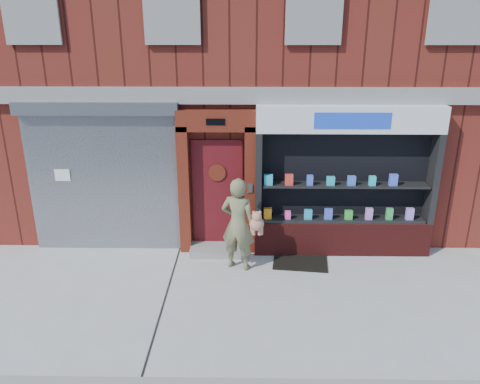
{
  "coord_description": "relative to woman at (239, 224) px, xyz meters",
  "views": [
    {
      "loc": [
        -0.17,
        -6.84,
        4.41
      ],
      "look_at": [
        -0.29,
        1.0,
        1.58
      ],
      "focal_mm": 35.0,
      "sensor_mm": 36.0,
      "label": 1
    }
  ],
  "objects": [
    {
      "name": "ground",
      "position": [
        0.3,
        -1.13,
        -0.9
      ],
      "size": [
        80.0,
        80.0,
        0.0
      ],
      "primitive_type": "plane",
      "color": "#9E9E99",
      "rests_on": "ground"
    },
    {
      "name": "red_door_bay",
      "position": [
        -0.45,
        0.73,
        0.56
      ],
      "size": [
        1.52,
        0.58,
        2.9
      ],
      "color": "#581A0F",
      "rests_on": "ground"
    },
    {
      "name": "pharmacy_bay",
      "position": [
        2.05,
        0.69,
        0.47
      ],
      "size": [
        3.5,
        0.41,
        3.0
      ],
      "color": "#541613",
      "rests_on": "ground"
    },
    {
      "name": "shutter_bay",
      "position": [
        -2.7,
        0.8,
        0.82
      ],
      "size": [
        3.1,
        0.3,
        3.04
      ],
      "color": "gray",
      "rests_on": "ground"
    },
    {
      "name": "woman",
      "position": [
        0.0,
        0.0,
        0.0
      ],
      "size": [
        0.86,
        0.61,
        1.8
      ],
      "color": "#6C6C47",
      "rests_on": "ground"
    },
    {
      "name": "doormat",
      "position": [
        1.19,
        0.2,
        -0.89
      ],
      "size": [
        1.12,
        0.85,
        0.03
      ],
      "primitive_type": "cube",
      "rotation": [
        0.0,
        0.0,
        -0.12
      ],
      "color": "black",
      "rests_on": "ground"
    },
    {
      "name": "building",
      "position": [
        0.3,
        4.87,
        3.1
      ],
      "size": [
        12.0,
        8.16,
        8.0
      ],
      "color": "maroon",
      "rests_on": "ground"
    }
  ]
}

